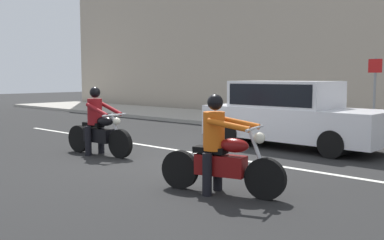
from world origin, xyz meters
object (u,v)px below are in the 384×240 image
at_px(motorcycle_with_rider_orange_stripe, 220,154).
at_px(parked_sedan_white, 290,113).
at_px(motorcycle_with_rider_crimson, 98,128).
at_px(street_sign_post, 375,86).

bearing_deg(motorcycle_with_rider_orange_stripe, parked_sedan_white, 108.67).
bearing_deg(motorcycle_with_rider_orange_stripe, motorcycle_with_rider_crimson, 169.59).
xyz_separation_m(parked_sedan_white, street_sign_post, (0.46, 4.47, 0.65)).
distance_m(motorcycle_with_rider_orange_stripe, street_sign_post, 9.48).
bearing_deg(motorcycle_with_rider_crimson, motorcycle_with_rider_orange_stripe, -10.41).
bearing_deg(street_sign_post, motorcycle_with_rider_crimson, -110.12).
height_order(motorcycle_with_rider_crimson, parked_sedan_white, parked_sedan_white).
distance_m(parked_sedan_white, street_sign_post, 4.55).
bearing_deg(motorcycle_with_rider_orange_stripe, street_sign_post, 97.24).
bearing_deg(street_sign_post, parked_sedan_white, -95.90).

